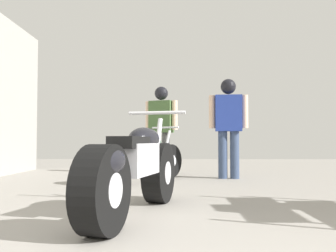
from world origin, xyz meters
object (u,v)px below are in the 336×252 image
at_px(motorcycle_maroon_cruiser, 135,170).
at_px(mechanic_in_blue, 228,119).
at_px(mechanic_with_helmet, 161,122).
at_px(motorcycle_black_naked, 141,158).

bearing_deg(motorcycle_maroon_cruiser, mechanic_in_blue, 68.33).
relative_size(motorcycle_maroon_cruiser, mechanic_with_helmet, 1.19).
height_order(motorcycle_maroon_cruiser, mechanic_with_helmet, mechanic_with_helmet).
relative_size(motorcycle_maroon_cruiser, motorcycle_black_naked, 1.23).
xyz_separation_m(motorcycle_maroon_cruiser, motorcycle_black_naked, (-0.18, 2.78, -0.03)).
bearing_deg(mechanic_with_helmet, mechanic_in_blue, -34.53).
bearing_deg(motorcycle_black_naked, mechanic_in_blue, 17.05).
bearing_deg(mechanic_with_helmet, motorcycle_maroon_cruiser, -91.36).
bearing_deg(mechanic_with_helmet, motorcycle_black_naked, -102.46).
relative_size(motorcycle_black_naked, mechanic_with_helmet, 0.97).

